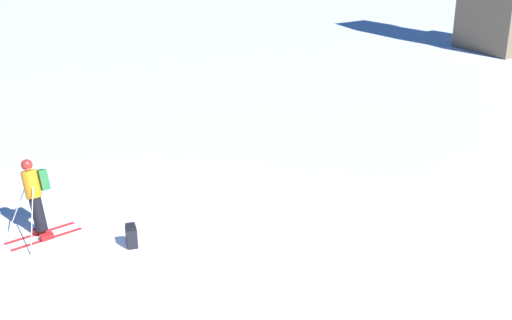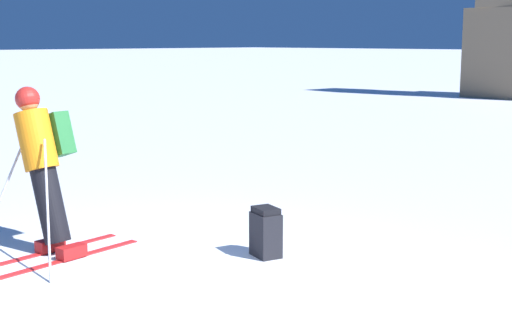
{
  "view_description": "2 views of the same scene",
  "coord_description": "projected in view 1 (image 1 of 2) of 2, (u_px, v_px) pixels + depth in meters",
  "views": [
    {
      "loc": [
        12.75,
        -3.73,
        7.45
      ],
      "look_at": [
        -0.32,
        4.96,
        0.98
      ],
      "focal_mm": 50.0,
      "sensor_mm": 36.0,
      "label": 1
    },
    {
      "loc": [
        5.01,
        -3.47,
        2.12
      ],
      "look_at": [
        -1.14,
        2.66,
        0.66
      ],
      "focal_mm": 50.0,
      "sensor_mm": 36.0,
      "label": 2
    }
  ],
  "objects": [
    {
      "name": "ground_plane",
      "position": [
        63.0,
        260.0,
        14.57
      ],
      "size": [
        300.0,
        300.0,
        0.0
      ],
      "primitive_type": "plane",
      "color": "white"
    },
    {
      "name": "skier",
      "position": [
        35.0,
        193.0,
        15.38
      ],
      "size": [
        1.3,
        1.64,
        1.7
      ],
      "rotation": [
        0.0,
        0.0,
        0.09
      ],
      "color": "red",
      "rests_on": "ground"
    },
    {
      "name": "spare_backpack",
      "position": [
        131.0,
        236.0,
        15.03
      ],
      "size": [
        0.35,
        0.3,
        0.5
      ],
      "rotation": [
        0.0,
        0.0,
        2.85
      ],
      "color": "black",
      "rests_on": "ground"
    }
  ]
}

